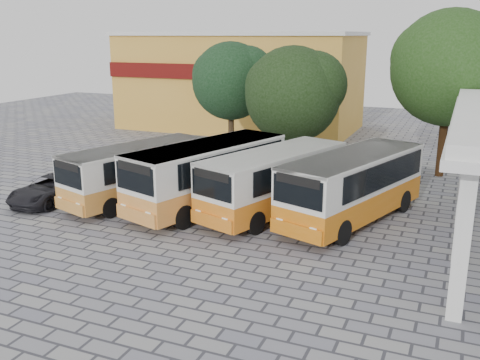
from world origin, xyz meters
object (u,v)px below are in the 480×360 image
at_px(bus_far_left, 138,169).
at_px(bus_far_right, 353,183).
at_px(bus_centre_left, 208,171).
at_px(bus_centre_right, 275,178).
at_px(parked_car, 52,189).

relative_size(bus_far_left, bus_far_right, 0.92).
distance_m(bus_centre_left, bus_centre_right, 3.21).
height_order(bus_centre_left, bus_centre_right, bus_centre_left).
bearing_deg(bus_centre_left, parked_car, -146.95).
height_order(bus_centre_right, parked_car, bus_centre_right).
relative_size(bus_far_right, parked_car, 1.90).
height_order(bus_far_left, bus_centre_left, bus_centre_left).
relative_size(bus_far_left, bus_centre_right, 0.95).
xyz_separation_m(bus_centre_left, parked_car, (-7.63, -2.12, -1.15)).
bearing_deg(bus_centre_right, bus_centre_left, -153.00).
height_order(bus_far_left, bus_far_right, bus_far_right).
bearing_deg(bus_centre_right, bus_far_left, -154.61).
bearing_deg(bus_far_right, bus_far_left, -155.37).
bearing_deg(parked_car, bus_centre_right, 13.48).
xyz_separation_m(bus_centre_left, bus_centre_right, (3.18, 0.44, -0.11)).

